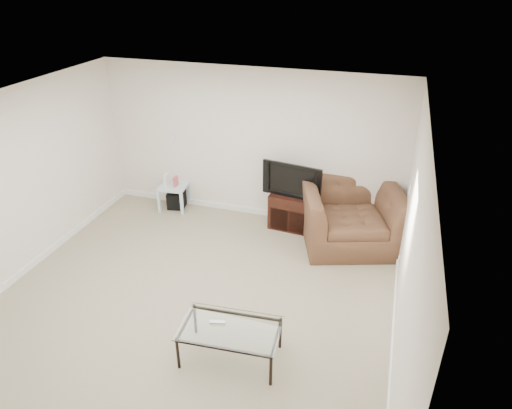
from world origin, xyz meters
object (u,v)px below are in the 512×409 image
(television, at_px, (294,179))
(recliner, at_px, (351,207))
(subwoofer, at_px, (177,199))
(side_table, at_px, (174,197))
(coffee_table, at_px, (230,343))
(tv_stand, at_px, (293,210))

(television, xyz_separation_m, recliner, (0.94, -0.20, -0.25))
(television, relative_size, subwoofer, 3.11)
(side_table, bearing_deg, coffee_table, -54.36)
(side_table, height_order, recliner, recliner)
(side_table, relative_size, subwoofer, 1.59)
(subwoofer, bearing_deg, television, -1.38)
(tv_stand, relative_size, subwoofer, 2.45)
(tv_stand, bearing_deg, recliner, -9.00)
(television, xyz_separation_m, side_table, (-2.14, 0.03, -0.65))
(side_table, relative_size, recliner, 0.32)
(television, height_order, recliner, recliner)
(tv_stand, xyz_separation_m, coffee_table, (-0.00, -2.98, -0.08))
(coffee_table, bearing_deg, television, 90.03)
(subwoofer, bearing_deg, side_table, -140.29)
(recliner, relative_size, coffee_table, 1.33)
(side_table, bearing_deg, television, -0.79)
(tv_stand, xyz_separation_m, recliner, (0.93, -0.23, 0.33))
(side_table, height_order, subwoofer, side_table)
(tv_stand, distance_m, recliner, 1.02)
(side_table, xyz_separation_m, subwoofer, (0.03, 0.02, -0.06))
(television, xyz_separation_m, subwoofer, (-2.11, 0.05, -0.71))
(tv_stand, relative_size, recliner, 0.50)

